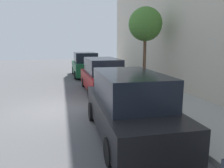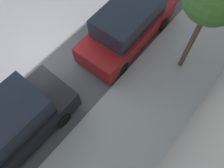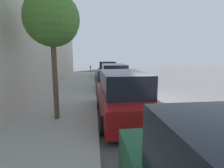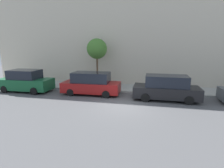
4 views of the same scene
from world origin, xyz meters
The scene contains 7 objects.
ground_plane centered at (0.00, 0.00, 0.00)m, with size 60.00×60.00×0.00m, color #515154.
sidewalk centered at (5.04, 0.00, 0.07)m, with size 3.08×32.00×0.15m.
parked_minivan_nearest centered at (2.14, -9.33, 0.92)m, with size 2.02×4.93×1.90m.
parked_minivan_second centered at (2.11, -3.05, 0.92)m, with size 2.02×4.92×1.90m.
parked_minivan_third centered at (2.44, 3.08, 0.92)m, with size 2.02×4.94×1.90m.
parking_meter_near centered at (3.95, -9.23, 0.97)m, with size 0.11×0.15×1.33m.
street_tree centered at (5.06, 3.32, 3.80)m, with size 1.96×1.96×4.66m.
Camera 3 is at (3.62, 9.98, 2.55)m, focal length 28.00 mm.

